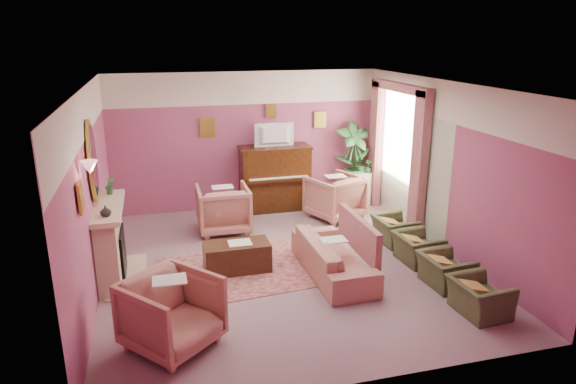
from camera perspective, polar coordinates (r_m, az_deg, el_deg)
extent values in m
cube|color=gray|center=(8.23, -0.46, -8.05)|extent=(5.50, 6.00, 0.01)
cube|color=silver|center=(7.48, -0.52, 11.74)|extent=(5.50, 6.00, 0.01)
cube|color=#7C3C6C|center=(10.59, -4.56, 5.66)|extent=(5.50, 0.02, 2.80)
cube|color=#7C3C6C|center=(5.06, 8.08, -7.66)|extent=(5.50, 0.02, 2.80)
cube|color=#7C3C6C|center=(7.57, -21.09, -0.19)|extent=(0.02, 6.00, 2.80)
cube|color=#7C3C6C|center=(8.81, 17.13, 2.56)|extent=(0.02, 6.00, 2.80)
cube|color=silver|center=(10.42, -4.69, 11.45)|extent=(5.50, 0.01, 0.65)
cube|color=#B0BE9D|center=(9.97, 13.02, 2.62)|extent=(0.01, 3.00, 2.15)
cube|color=#CCB68F|center=(8.02, -19.17, -5.49)|extent=(0.30, 1.40, 1.10)
cube|color=black|center=(8.06, -18.36, -6.43)|extent=(0.18, 0.72, 0.68)
cube|color=orange|center=(8.13, -17.96, -7.57)|extent=(0.06, 0.54, 0.10)
cube|color=#CCB68F|center=(7.82, -19.36, -1.62)|extent=(0.40, 1.55, 0.07)
cube|color=#CCB68F|center=(8.21, -17.40, -8.86)|extent=(0.55, 1.50, 0.02)
ellipsoid|color=gold|center=(7.65, -20.90, 3.13)|extent=(0.04, 0.72, 1.20)
ellipsoid|color=silver|center=(7.65, -20.72, 3.15)|extent=(0.01, 0.60, 1.06)
cone|color=#FFB1A1|center=(6.59, -21.20, 2.57)|extent=(0.20, 0.20, 0.16)
cube|color=#371B09|center=(10.56, -1.47, 1.49)|extent=(1.40, 0.60, 1.30)
cube|color=#371B09|center=(10.21, -1.02, 1.35)|extent=(1.30, 0.12, 0.06)
cube|color=white|center=(10.20, -1.02, 1.57)|extent=(1.20, 0.08, 0.02)
cube|color=#371B09|center=(10.40, -1.50, 4.99)|extent=(1.45, 0.65, 0.04)
imported|color=black|center=(10.30, -1.45, 6.51)|extent=(0.80, 0.12, 0.48)
cube|color=gold|center=(10.38, -8.93, 7.07)|extent=(0.30, 0.03, 0.38)
cube|color=gold|center=(10.86, 3.58, 8.01)|extent=(0.26, 0.03, 0.34)
cube|color=gold|center=(10.55, -1.89, 8.97)|extent=(0.22, 0.03, 0.26)
cube|color=gold|center=(6.33, -22.05, -0.54)|extent=(0.03, 0.28, 0.36)
cube|color=beige|center=(10.04, 12.42, 6.41)|extent=(0.03, 1.40, 1.80)
cube|color=#9D585C|center=(9.29, 14.38, 2.89)|extent=(0.16, 0.34, 2.60)
cube|color=#9D585C|center=(10.89, 9.72, 5.25)|extent=(0.16, 0.34, 2.60)
cube|color=#9D585C|center=(9.88, 12.32, 11.30)|extent=(0.16, 2.20, 0.16)
imported|color=#2B642C|center=(8.29, -19.17, 0.69)|extent=(0.16, 0.16, 0.28)
imported|color=silver|center=(7.31, -19.62, -2.02)|extent=(0.16, 0.16, 0.16)
cube|color=#9F5652|center=(8.06, -4.97, -8.66)|extent=(2.65, 2.01, 0.01)
cube|color=#392012|center=(7.99, -5.69, -7.18)|extent=(1.00, 0.51, 0.45)
cube|color=silver|center=(7.90, -5.38, -5.63)|extent=(0.35, 0.28, 0.01)
imported|color=tan|center=(7.81, 5.06, -6.42)|extent=(0.65, 1.94, 0.78)
cube|color=#9D585C|center=(7.87, 7.85, -4.69)|extent=(0.10, 1.47, 0.54)
imported|color=tan|center=(9.47, -7.22, -1.61)|extent=(0.92, 0.92, 0.96)
imported|color=tan|center=(10.13, 5.23, -0.27)|extent=(0.92, 0.92, 0.96)
imported|color=tan|center=(6.19, -12.79, -12.60)|extent=(0.92, 0.92, 0.96)
imported|color=#454C2C|center=(7.21, 20.51, -10.35)|extent=(0.51, 0.72, 0.62)
imported|color=#454C2C|center=(7.81, 17.08, -7.80)|extent=(0.51, 0.72, 0.62)
imported|color=#454C2C|center=(8.45, 14.19, -5.60)|extent=(0.51, 0.72, 0.62)
imported|color=#454C2C|center=(9.12, 11.74, -3.71)|extent=(0.51, 0.72, 0.62)
cylinder|color=white|center=(11.11, 8.02, 0.51)|extent=(0.52, 0.52, 0.70)
imported|color=#2B642C|center=(10.97, 8.14, 3.11)|extent=(0.30, 0.30, 0.34)
imported|color=#2B642C|center=(10.94, 8.91, 2.87)|extent=(0.16, 0.16, 0.28)
cylinder|color=#A87651|center=(11.15, 7.12, -0.36)|extent=(0.34, 0.34, 0.34)
imported|color=#2B642C|center=(10.91, 7.29, 4.09)|extent=(0.76, 0.76, 1.44)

